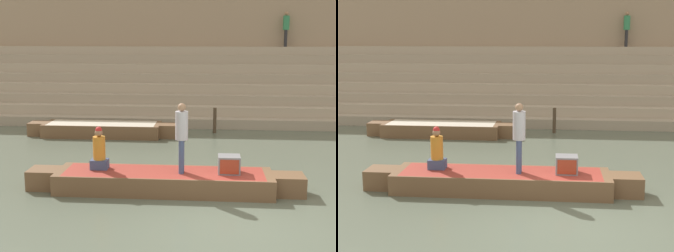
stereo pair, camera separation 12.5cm
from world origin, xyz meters
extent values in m
plane|color=#566051|center=(0.00, 0.00, 0.00)|extent=(120.00, 120.00, 0.00)
cube|color=tan|center=(0.00, 12.11, 0.20)|extent=(36.00, 5.21, 0.40)
cube|color=#B2A28D|center=(0.00, 12.43, 0.60)|extent=(36.00, 4.56, 0.40)
cube|color=tan|center=(0.00, 12.76, 1.01)|extent=(36.00, 3.91, 0.40)
cube|color=#B2A28D|center=(0.00, 13.08, 1.41)|extent=(36.00, 3.26, 0.40)
cube|color=tan|center=(0.00, 13.41, 1.81)|extent=(36.00, 2.61, 0.40)
cube|color=#B2A28D|center=(0.00, 13.74, 2.21)|extent=(36.00, 1.96, 0.40)
cube|color=tan|center=(0.00, 14.06, 2.61)|extent=(36.00, 1.30, 0.40)
cube|color=#B2A28D|center=(0.00, 14.39, 3.02)|extent=(36.00, 0.65, 0.40)
cube|color=tan|center=(0.00, 15.31, 4.70)|extent=(34.20, 1.20, 9.40)
cube|color=brown|center=(0.00, 14.69, 0.30)|extent=(34.20, 0.12, 0.60)
cube|color=brown|center=(-1.68, 1.68, 0.24)|extent=(5.24, 1.28, 0.49)
cube|color=#993328|center=(-1.68, 1.68, 0.46)|extent=(4.82, 1.18, 0.05)
cube|color=brown|center=(1.31, 1.68, 0.24)|extent=(0.73, 0.70, 0.49)
cube|color=brown|center=(-4.67, 1.68, 0.24)|extent=(0.73, 0.70, 0.49)
cylinder|color=olive|center=(-2.47, 2.42, 0.39)|extent=(2.78, 0.04, 0.04)
cylinder|color=#3D4C75|center=(-1.25, 1.72, 0.90)|extent=(0.13, 0.13, 0.82)
cylinder|color=#3D4C75|center=(-1.25, 1.55, 0.90)|extent=(0.13, 0.13, 0.82)
cylinder|color=#B2B2BC|center=(-1.25, 1.63, 1.64)|extent=(0.30, 0.30, 0.68)
sphere|color=#9E7556|center=(-1.25, 1.63, 2.08)|extent=(0.19, 0.19, 0.19)
cube|color=#3D4C75|center=(-3.29, 1.80, 0.61)|extent=(0.42, 0.33, 0.24)
cylinder|color=orange|center=(-3.29, 1.80, 1.02)|extent=(0.30, 0.30, 0.58)
sphere|color=#9E7556|center=(-3.29, 1.80, 1.40)|extent=(0.19, 0.19, 0.19)
sphere|color=red|center=(-3.29, 1.80, 1.47)|extent=(0.16, 0.16, 0.16)
cube|color=slate|center=(-0.11, 1.71, 0.70)|extent=(0.52, 0.46, 0.43)
cube|color=#99331E|center=(-0.11, 1.48, 0.70)|extent=(0.44, 0.02, 0.35)
cube|color=brown|center=(-4.61, 7.87, 0.25)|extent=(4.39, 1.32, 0.49)
cube|color=beige|center=(-4.61, 7.87, 0.47)|extent=(4.04, 1.22, 0.05)
cube|color=brown|center=(-2.11, 7.87, 0.25)|extent=(0.61, 0.73, 0.49)
cube|color=brown|center=(-7.12, 7.87, 0.25)|extent=(0.61, 0.73, 0.49)
cylinder|color=#473828|center=(-0.37, 8.81, 0.50)|extent=(0.13, 0.13, 0.99)
cylinder|color=#28282D|center=(3.08, 14.47, 3.62)|extent=(0.13, 0.13, 0.81)
cylinder|color=#28282D|center=(3.08, 14.30, 3.62)|extent=(0.13, 0.13, 0.81)
cylinder|color=#338456|center=(3.08, 14.39, 4.36)|extent=(0.31, 0.31, 0.67)
sphere|color=#9E7556|center=(3.08, 14.39, 4.80)|extent=(0.19, 0.19, 0.19)
camera|label=1|loc=(-0.64, -9.20, 3.72)|focal=50.00mm
camera|label=2|loc=(-0.51, -9.19, 3.72)|focal=50.00mm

